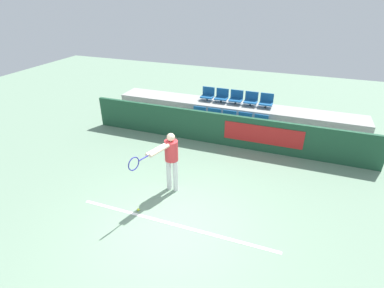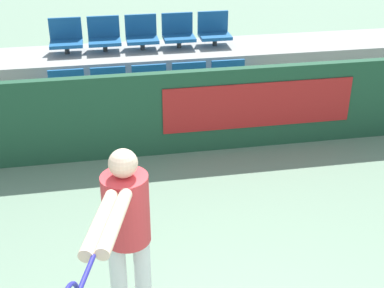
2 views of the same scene
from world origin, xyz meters
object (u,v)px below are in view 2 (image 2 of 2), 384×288
object	(u,v)px
stadium_chair_0	(67,92)
stadium_chair_8	(178,32)
stadium_chair_5	(66,38)
tennis_player	(125,231)
stadium_chair_2	(150,86)
stadium_chair_6	(104,36)
stadium_chair_4	(229,81)
stadium_chair_9	(214,31)
stadium_chair_1	(109,89)
stadium_chair_3	(190,84)
stadium_chair_7	(142,34)

from	to	relation	value
stadium_chair_0	stadium_chair_8	bearing A→B (deg)	31.85
stadium_chair_5	tennis_player	world-z (taller)	tennis_player
stadium_chair_0	stadium_chair_8	xyz separation A→B (m)	(1.69, 1.05, 0.44)
stadium_chair_2	stadium_chair_6	world-z (taller)	stadium_chair_6
stadium_chair_2	stadium_chair_4	bearing A→B (deg)	0.00
stadium_chair_6	stadium_chair_9	world-z (taller)	same
stadium_chair_1	stadium_chair_5	distance (m)	1.27
stadium_chair_9	tennis_player	world-z (taller)	tennis_player
stadium_chair_0	stadium_chair_4	xyz separation A→B (m)	(2.25, 0.00, 0.00)
stadium_chair_2	tennis_player	distance (m)	3.85
stadium_chair_0	stadium_chair_4	bearing A→B (deg)	0.00
stadium_chair_4	stadium_chair_5	size ratio (longest dim) A/B	1.00
stadium_chair_8	tennis_player	xyz separation A→B (m)	(-1.15, -4.83, -0.06)
stadium_chair_2	stadium_chair_4	distance (m)	1.13
stadium_chair_3	stadium_chair_5	world-z (taller)	stadium_chair_5
stadium_chair_1	stadium_chair_9	xyz separation A→B (m)	(1.69, 1.05, 0.44)
stadium_chair_2	stadium_chair_3	xyz separation A→B (m)	(0.56, 0.00, 0.00)
stadium_chair_1	stadium_chair_4	world-z (taller)	same
stadium_chair_8	stadium_chair_9	bearing A→B (deg)	0.00
stadium_chair_7	stadium_chair_1	bearing A→B (deg)	-118.22
stadium_chair_0	stadium_chair_5	bearing A→B (deg)	90.00
stadium_chair_4	stadium_chair_7	size ratio (longest dim) A/B	1.00
stadium_chair_5	stadium_chair_8	size ratio (longest dim) A/B	1.00
stadium_chair_6	stadium_chair_7	world-z (taller)	same
stadium_chair_2	stadium_chair_5	bearing A→B (deg)	137.02
stadium_chair_1	stadium_chair_2	distance (m)	0.56
stadium_chair_5	stadium_chair_7	distance (m)	1.13
stadium_chair_7	stadium_chair_8	bearing A→B (deg)	0.00
stadium_chair_4	stadium_chair_9	distance (m)	1.14
stadium_chair_0	stadium_chair_8	world-z (taller)	stadium_chair_8
stadium_chair_4	tennis_player	size ratio (longest dim) A/B	0.30
stadium_chair_5	stadium_chair_7	size ratio (longest dim) A/B	1.00
stadium_chair_2	stadium_chair_1	bearing A→B (deg)	180.00
stadium_chair_0	stadium_chair_5	world-z (taller)	stadium_chair_5
stadium_chair_2	stadium_chair_8	bearing A→B (deg)	61.78
stadium_chair_3	stadium_chair_9	distance (m)	1.27
stadium_chair_0	tennis_player	bearing A→B (deg)	-81.86
tennis_player	stadium_chair_4	bearing A→B (deg)	81.76
stadium_chair_3	stadium_chair_8	bearing A→B (deg)	90.00
tennis_player	stadium_chair_7	bearing A→B (deg)	99.19
stadium_chair_5	stadium_chair_2	bearing A→B (deg)	-42.98
stadium_chair_6	stadium_chair_9	size ratio (longest dim) A/B	1.00
stadium_chair_0	stadium_chair_9	xyz separation A→B (m)	(2.25, 1.05, 0.44)
stadium_chair_6	tennis_player	distance (m)	4.83
stadium_chair_0	stadium_chair_1	distance (m)	0.56
stadium_chair_2	stadium_chair_5	xyz separation A→B (m)	(-1.13, 1.05, 0.44)
stadium_chair_6	stadium_chair_7	size ratio (longest dim) A/B	1.00
stadium_chair_1	stadium_chair_4	bearing A→B (deg)	0.00
stadium_chair_7	tennis_player	world-z (taller)	tennis_player
stadium_chair_1	tennis_player	bearing A→B (deg)	-90.33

